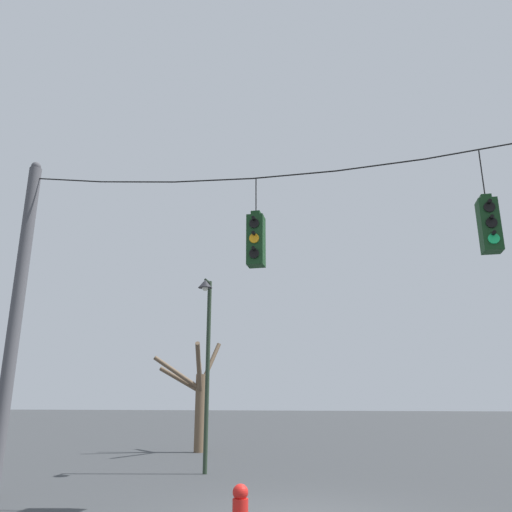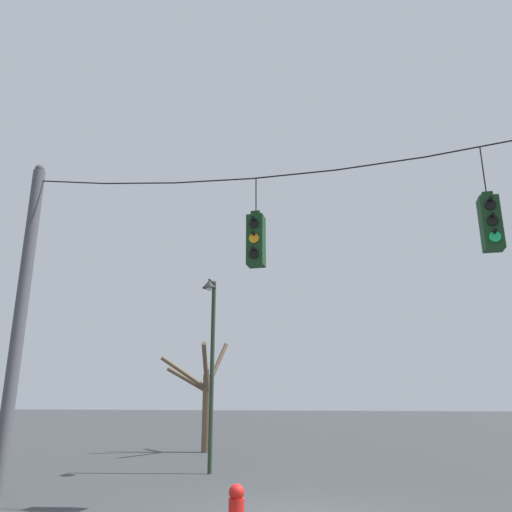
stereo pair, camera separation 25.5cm
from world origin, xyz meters
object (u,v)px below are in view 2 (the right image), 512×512
object	(u,v)px
utility_pole_left	(20,317)
traffic_light_near_right_pole	(491,223)
street_lamp	(211,338)
bare_tree	(204,395)
traffic_light_over_intersection	(256,240)

from	to	relation	value
utility_pole_left	traffic_light_near_right_pole	distance (m)	9.93
traffic_light_near_right_pole	street_lamp	distance (m)	8.06
traffic_light_near_right_pole	bare_tree	distance (m)	13.52
traffic_light_near_right_pole	bare_tree	xyz separation A→B (m)	(-8.87, 9.78, -2.95)
traffic_light_near_right_pole	street_lamp	bearing A→B (deg)	148.56
traffic_light_near_right_pole	bare_tree	bearing A→B (deg)	132.20
utility_pole_left	bare_tree	distance (m)	9.94
utility_pole_left	bare_tree	world-z (taller)	utility_pole_left
traffic_light_over_intersection	bare_tree	size ratio (longest dim) A/B	0.46
utility_pole_left	traffic_light_near_right_pole	xyz separation A→B (m)	(9.84, -0.01, 1.38)
traffic_light_over_intersection	street_lamp	bearing A→B (deg)	119.04
traffic_light_over_intersection	street_lamp	size ratio (longest dim) A/B	0.37
utility_pole_left	bare_tree	xyz separation A→B (m)	(0.97, 9.77, -1.57)
traffic_light_near_right_pole	bare_tree	world-z (taller)	traffic_light_near_right_pole
traffic_light_over_intersection	bare_tree	bearing A→B (deg)	114.21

